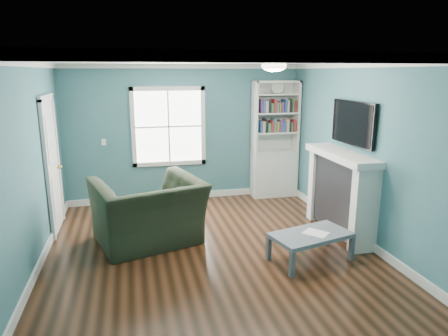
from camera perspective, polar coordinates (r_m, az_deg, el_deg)
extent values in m
plane|color=black|center=(5.74, -1.91, -11.84)|extent=(5.00, 5.00, 0.00)
plane|color=#347175|center=(7.74, -5.66, 4.88)|extent=(4.50, 0.00, 4.50)
plane|color=#347175|center=(3.01, 7.49, -9.29)|extent=(4.50, 0.00, 4.50)
plane|color=#347175|center=(5.36, -26.32, -0.37)|extent=(0.00, 5.00, 5.00)
plane|color=#347175|center=(6.15, 19.03, 1.94)|extent=(0.00, 5.00, 5.00)
plane|color=white|center=(5.18, -2.14, 15.10)|extent=(5.00, 5.00, 0.00)
cube|color=white|center=(8.00, -5.44, -3.94)|extent=(4.50, 0.03, 0.12)
cube|color=white|center=(5.76, -24.86, -12.44)|extent=(0.03, 5.00, 0.12)
cube|color=white|center=(6.49, 18.06, -8.85)|extent=(0.03, 5.00, 0.12)
cube|color=white|center=(7.63, -5.87, 14.25)|extent=(4.50, 0.04, 0.08)
cube|color=white|center=(2.79, 8.16, 15.45)|extent=(4.50, 0.04, 0.08)
cube|color=white|center=(5.23, -27.58, 13.17)|extent=(0.04, 5.00, 0.08)
cube|color=white|center=(6.03, 19.80, 13.74)|extent=(0.04, 5.00, 0.08)
cube|color=white|center=(7.68, -7.91, 5.88)|extent=(1.24, 0.01, 1.34)
cube|color=white|center=(7.63, -12.86, 5.62)|extent=(0.08, 0.06, 1.50)
cube|color=white|center=(7.75, -3.02, 6.06)|extent=(0.08, 0.06, 1.50)
cube|color=white|center=(7.79, -7.73, 0.68)|extent=(1.40, 0.06, 0.08)
cube|color=white|center=(7.60, -8.08, 11.18)|extent=(1.40, 0.06, 0.08)
cube|color=white|center=(7.66, -7.90, 5.87)|extent=(1.24, 0.03, 0.03)
cube|color=white|center=(7.66, -7.90, 5.87)|extent=(0.03, 0.03, 1.34)
cube|color=silver|center=(8.14, 7.13, -0.84)|extent=(0.90, 0.35, 0.90)
cube|color=silver|center=(7.79, 4.38, 7.19)|extent=(0.04, 0.35, 1.40)
cube|color=silver|center=(8.09, 10.25, 7.25)|extent=(0.04, 0.35, 1.40)
cube|color=silver|center=(8.08, 6.96, 7.36)|extent=(0.90, 0.02, 1.40)
cube|color=silver|center=(7.89, 7.52, 12.15)|extent=(0.90, 0.35, 0.04)
cube|color=silver|center=(8.03, 7.22, 2.41)|extent=(0.84, 0.33, 0.03)
cube|color=silver|center=(7.97, 7.30, 5.09)|extent=(0.84, 0.33, 0.03)
cube|color=silver|center=(7.92, 7.39, 7.81)|extent=(0.84, 0.33, 0.03)
cube|color=silver|center=(7.89, 7.47, 10.41)|extent=(0.84, 0.33, 0.03)
cube|color=#264C8C|center=(7.93, 7.38, 5.96)|extent=(0.70, 0.25, 0.22)
cube|color=tan|center=(7.89, 7.47, 8.69)|extent=(0.70, 0.25, 0.22)
cylinder|color=beige|center=(7.84, 7.63, 11.44)|extent=(0.26, 0.06, 0.26)
cube|color=black|center=(6.40, 16.38, -3.90)|extent=(0.30, 1.20, 1.10)
cube|color=black|center=(6.45, 16.11, -5.61)|extent=(0.22, 0.65, 0.70)
cube|color=silver|center=(5.85, 19.43, -5.79)|extent=(0.36, 0.16, 1.20)
cube|color=silver|center=(6.96, 13.55, -2.33)|extent=(0.36, 0.16, 1.20)
cube|color=silver|center=(6.22, 16.46, 1.79)|extent=(0.44, 1.58, 0.10)
cube|color=black|center=(6.22, 17.96, 6.12)|extent=(0.06, 1.10, 0.65)
cube|color=silver|center=(6.75, -23.33, 0.16)|extent=(0.04, 0.80, 2.05)
cube|color=white|center=(6.32, -23.91, -0.75)|extent=(0.05, 0.08, 2.13)
cube|color=white|center=(7.18, -22.66, 0.98)|extent=(0.05, 0.08, 2.13)
cube|color=white|center=(6.61, -24.12, 9.19)|extent=(0.05, 0.98, 0.08)
sphere|color=#BF8C3F|center=(7.05, -22.40, 0.15)|extent=(0.07, 0.07, 0.07)
ellipsoid|color=white|center=(5.52, 7.15, 14.29)|extent=(0.34, 0.34, 0.15)
cylinder|color=white|center=(5.52, 7.16, 14.76)|extent=(0.38, 0.38, 0.03)
cube|color=white|center=(7.69, -16.79, 3.55)|extent=(0.08, 0.01, 0.12)
imported|color=black|center=(5.91, -10.83, -4.67)|extent=(1.67, 1.32, 1.27)
cube|color=#4C545B|center=(5.10, 9.70, -13.42)|extent=(0.07, 0.07, 0.32)
cube|color=#4C545B|center=(5.71, 17.76, -10.88)|extent=(0.07, 0.07, 0.32)
cube|color=#4C545B|center=(5.48, 6.40, -11.35)|extent=(0.07, 0.07, 0.32)
cube|color=#4C545B|center=(6.04, 14.30, -9.24)|extent=(0.07, 0.07, 0.32)
cube|color=#516169|center=(5.49, 12.31, -9.36)|extent=(1.15, 0.81, 0.06)
cube|color=white|center=(5.50, 12.98, -9.03)|extent=(0.38, 0.39, 0.00)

